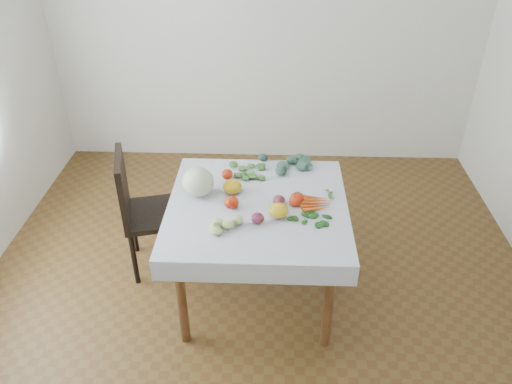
% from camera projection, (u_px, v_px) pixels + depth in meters
% --- Properties ---
extents(ground, '(4.00, 4.00, 0.00)m').
position_uv_depth(ground, '(257.00, 291.00, 3.54)').
color(ground, brown).
extents(back_wall, '(4.00, 0.04, 2.70)m').
position_uv_depth(back_wall, '(266.00, 23.00, 4.47)').
color(back_wall, silver).
rests_on(back_wall, ground).
extents(table, '(1.00, 1.00, 0.75)m').
position_uv_depth(table, '(258.00, 217.00, 3.18)').
color(table, brown).
rests_on(table, ground).
extents(tablecloth, '(1.12, 1.12, 0.01)m').
position_uv_depth(tablecloth, '(258.00, 204.00, 3.13)').
color(tablecloth, white).
rests_on(tablecloth, table).
extents(chair, '(0.52, 0.52, 0.94)m').
position_uv_depth(chair, '(141.00, 206.00, 3.49)').
color(chair, black).
rests_on(chair, ground).
extents(cabbage, '(0.25, 0.25, 0.19)m').
position_uv_depth(cabbage, '(198.00, 182.00, 3.17)').
color(cabbage, silver).
rests_on(cabbage, tablecloth).
extents(tomato_a, '(0.08, 0.08, 0.07)m').
position_uv_depth(tomato_a, '(227.00, 174.00, 3.36)').
color(tomato_a, '#BA250C').
rests_on(tomato_a, tablecloth).
extents(tomato_b, '(0.09, 0.09, 0.07)m').
position_uv_depth(tomato_b, '(295.00, 201.00, 3.10)').
color(tomato_b, '#BA250C').
rests_on(tomato_b, tablecloth).
extents(tomato_c, '(0.10, 0.10, 0.08)m').
position_uv_depth(tomato_c, '(232.00, 202.00, 3.07)').
color(tomato_c, '#BA250C').
rests_on(tomato_c, tablecloth).
extents(tomato_d, '(0.10, 0.10, 0.07)m').
position_uv_depth(tomato_d, '(297.00, 198.00, 3.12)').
color(tomato_d, '#BA250C').
rests_on(tomato_d, tablecloth).
extents(heirloom_back, '(0.16, 0.16, 0.09)m').
position_uv_depth(heirloom_back, '(232.00, 187.00, 3.22)').
color(heirloom_back, gold).
rests_on(heirloom_back, tablecloth).
extents(heirloom_front, '(0.14, 0.14, 0.08)m').
position_uv_depth(heirloom_front, '(279.00, 210.00, 3.00)').
color(heirloom_front, gold).
rests_on(heirloom_front, tablecloth).
extents(onion_a, '(0.08, 0.08, 0.06)m').
position_uv_depth(onion_a, '(279.00, 200.00, 3.11)').
color(onion_a, '#5F1B38').
rests_on(onion_a, tablecloth).
extents(onion_b, '(0.09, 0.09, 0.07)m').
position_uv_depth(onion_b, '(258.00, 218.00, 2.95)').
color(onion_b, '#5F1B38').
rests_on(onion_b, tablecloth).
extents(tomatillo_cluster, '(0.20, 0.12, 0.06)m').
position_uv_depth(tomatillo_cluster, '(227.00, 225.00, 2.90)').
color(tomatillo_cluster, '#BBD279').
rests_on(tomatillo_cluster, tablecloth).
extents(carrot_bunch, '(0.20, 0.19, 0.03)m').
position_uv_depth(carrot_bunch, '(316.00, 203.00, 3.11)').
color(carrot_bunch, orange).
rests_on(carrot_bunch, tablecloth).
extents(kale_bunch, '(0.31, 0.29, 0.04)m').
position_uv_depth(kale_bunch, '(285.00, 165.00, 3.49)').
color(kale_bunch, '#3C6251').
rests_on(kale_bunch, tablecloth).
extents(basil_bunch, '(0.27, 0.19, 0.01)m').
position_uv_depth(basil_bunch, '(310.00, 218.00, 2.99)').
color(basil_bunch, '#1D581B').
rests_on(basil_bunch, tablecloth).
extents(dill_bunch, '(0.25, 0.22, 0.03)m').
position_uv_depth(dill_bunch, '(244.00, 172.00, 3.42)').
color(dill_bunch, '#4C7937').
rests_on(dill_bunch, tablecloth).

